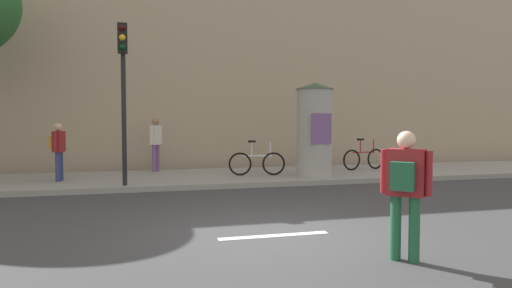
{
  "coord_description": "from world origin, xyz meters",
  "views": [
    {
      "loc": [
        -2.01,
        -6.58,
        1.8
      ],
      "look_at": [
        0.22,
        2.0,
        1.36
      ],
      "focal_mm": 30.75,
      "sensor_mm": 36.0,
      "label": 1
    }
  ],
  "objects_px": {
    "traffic_light": "(123,77)",
    "pedestrian_with_backpack": "(58,147)",
    "poster_column": "(314,129)",
    "pedestrian_with_bag": "(156,140)",
    "bicycle_upright": "(364,159)",
    "bicycle_leaning": "(257,163)",
    "pedestrian_tallest": "(405,184)"
  },
  "relations": [
    {
      "from": "pedestrian_tallest",
      "to": "bicycle_upright",
      "type": "height_order",
      "value": "pedestrian_tallest"
    },
    {
      "from": "poster_column",
      "to": "bicycle_leaning",
      "type": "xyz_separation_m",
      "value": [
        -1.7,
        0.52,
        -1.07
      ]
    },
    {
      "from": "traffic_light",
      "to": "pedestrian_with_bag",
      "type": "relative_size",
      "value": 2.32
    },
    {
      "from": "pedestrian_tallest",
      "to": "bicycle_leaning",
      "type": "height_order",
      "value": "pedestrian_tallest"
    },
    {
      "from": "pedestrian_with_backpack",
      "to": "bicycle_upright",
      "type": "xyz_separation_m",
      "value": [
        9.78,
        0.52,
        -0.58
      ]
    },
    {
      "from": "pedestrian_with_backpack",
      "to": "bicycle_leaning",
      "type": "height_order",
      "value": "pedestrian_with_backpack"
    },
    {
      "from": "pedestrian_tallest",
      "to": "pedestrian_with_bag",
      "type": "height_order",
      "value": "pedestrian_with_bag"
    },
    {
      "from": "pedestrian_with_bag",
      "to": "bicycle_leaning",
      "type": "bearing_deg",
      "value": -32.48
    },
    {
      "from": "pedestrian_with_backpack",
      "to": "bicycle_upright",
      "type": "distance_m",
      "value": 9.81
    },
    {
      "from": "traffic_light",
      "to": "pedestrian_with_backpack",
      "type": "xyz_separation_m",
      "value": [
        -1.84,
        1.45,
        -1.84
      ]
    },
    {
      "from": "pedestrian_with_bag",
      "to": "bicycle_upright",
      "type": "height_order",
      "value": "pedestrian_with_bag"
    },
    {
      "from": "pedestrian_with_bag",
      "to": "bicycle_leaning",
      "type": "xyz_separation_m",
      "value": [
        3.01,
        -1.92,
        -0.67
      ]
    },
    {
      "from": "pedestrian_with_backpack",
      "to": "poster_column",
      "type": "bearing_deg",
      "value": -4.92
    },
    {
      "from": "pedestrian_with_backpack",
      "to": "pedestrian_with_bag",
      "type": "height_order",
      "value": "pedestrian_with_bag"
    },
    {
      "from": "bicycle_upright",
      "to": "bicycle_leaning",
      "type": "bearing_deg",
      "value": -170.85
    },
    {
      "from": "pedestrian_tallest",
      "to": "bicycle_upright",
      "type": "relative_size",
      "value": 0.97
    },
    {
      "from": "poster_column",
      "to": "pedestrian_with_backpack",
      "type": "height_order",
      "value": "poster_column"
    },
    {
      "from": "poster_column",
      "to": "bicycle_leaning",
      "type": "bearing_deg",
      "value": 163.13
    },
    {
      "from": "pedestrian_with_bag",
      "to": "bicycle_upright",
      "type": "xyz_separation_m",
      "value": [
        7.05,
        -1.27,
        -0.67
      ]
    },
    {
      "from": "poster_column",
      "to": "pedestrian_with_backpack",
      "type": "bearing_deg",
      "value": 175.08
    },
    {
      "from": "pedestrian_with_backpack",
      "to": "traffic_light",
      "type": "bearing_deg",
      "value": -38.24
    },
    {
      "from": "poster_column",
      "to": "bicycle_upright",
      "type": "xyz_separation_m",
      "value": [
        2.33,
        1.17,
        -1.07
      ]
    },
    {
      "from": "traffic_light",
      "to": "bicycle_leaning",
      "type": "height_order",
      "value": "traffic_light"
    },
    {
      "from": "bicycle_upright",
      "to": "traffic_light",
      "type": "bearing_deg",
      "value": -166.05
    },
    {
      "from": "poster_column",
      "to": "bicycle_upright",
      "type": "relative_size",
      "value": 1.64
    },
    {
      "from": "bicycle_leaning",
      "to": "bicycle_upright",
      "type": "distance_m",
      "value": 4.09
    },
    {
      "from": "poster_column",
      "to": "pedestrian_tallest",
      "type": "bearing_deg",
      "value": -103.73
    },
    {
      "from": "poster_column",
      "to": "pedestrian_with_backpack",
      "type": "distance_m",
      "value": 7.48
    },
    {
      "from": "pedestrian_tallest",
      "to": "pedestrian_with_backpack",
      "type": "bearing_deg",
      "value": 123.71
    },
    {
      "from": "poster_column",
      "to": "bicycle_upright",
      "type": "distance_m",
      "value": 2.82
    },
    {
      "from": "pedestrian_with_bag",
      "to": "poster_column",
      "type": "bearing_deg",
      "value": -27.31
    },
    {
      "from": "traffic_light",
      "to": "poster_column",
      "type": "height_order",
      "value": "traffic_light"
    }
  ]
}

